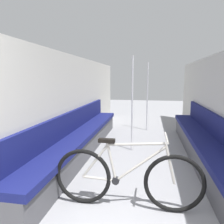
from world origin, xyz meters
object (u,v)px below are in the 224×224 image
at_px(grab_pole_far, 132,106).
at_px(grab_pole_near, 147,98).
at_px(bicycle, 127,178).
at_px(bench_seat_row_left, 81,140).
at_px(bench_seat_row_right, 204,146).

bearing_deg(grab_pole_far, grab_pole_near, 81.70).
xyz_separation_m(bicycle, grab_pole_far, (-0.13, 2.20, 0.61)).
bearing_deg(grab_pole_far, bench_seat_row_left, -155.60).
height_order(grab_pole_near, grab_pole_far, same).
height_order(bench_seat_row_left, grab_pole_far, grab_pole_far).
bearing_deg(bench_seat_row_left, grab_pole_near, 61.77).
distance_m(bench_seat_row_left, bench_seat_row_right, 2.43).
relative_size(bicycle, grab_pole_near, 0.89).
relative_size(bench_seat_row_left, bicycle, 2.72).
xyz_separation_m(bench_seat_row_left, bicycle, (1.15, -1.74, 0.07)).
distance_m(bench_seat_row_right, grab_pole_far, 1.64).
height_order(bench_seat_row_right, grab_pole_near, grab_pole_near).
relative_size(bench_seat_row_right, bicycle, 2.72).
bearing_deg(bench_seat_row_right, bicycle, -126.33).
relative_size(bench_seat_row_left, grab_pole_near, 2.43).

